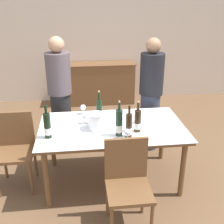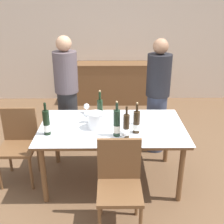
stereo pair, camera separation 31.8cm
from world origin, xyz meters
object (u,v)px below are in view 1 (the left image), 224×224
(person_host, at_px, (60,97))
(chair_near_front, at_px, (127,179))
(wine_bottle_3, at_px, (47,126))
(wine_glass_2, at_px, (83,108))
(wine_bottle_2, at_px, (119,123))
(wine_bottle_4, at_px, (99,113))
(chair_left_end, at_px, (15,145))
(wine_glass_0, at_px, (85,116))
(sideboard_cabinet, at_px, (98,83))
(wine_bottle_1, at_px, (129,126))
(dining_table, at_px, (112,132))
(wine_glass_1, at_px, (137,115))
(wine_bottle_0, at_px, (138,121))
(ice_bucket, at_px, (96,121))
(person_guest_left, at_px, (151,96))
(wine_glass_3, at_px, (127,133))

(person_host, bearing_deg, chair_near_front, -66.00)
(wine_bottle_3, relative_size, wine_glass_2, 2.86)
(chair_near_front, bearing_deg, wine_bottle_2, 91.62)
(wine_bottle_4, relative_size, wine_glass_2, 3.18)
(chair_left_end, bearing_deg, wine_glass_0, 1.91)
(wine_glass_0, bearing_deg, sideboard_cabinet, 82.50)
(wine_bottle_1, bearing_deg, dining_table, 118.30)
(wine_glass_1, xyz_separation_m, chair_near_front, (-0.25, -0.78, -0.32))
(sideboard_cabinet, xyz_separation_m, wine_glass_2, (-0.36, -2.32, 0.40))
(wine_bottle_0, bearing_deg, sideboard_cabinet, 94.59)
(wine_glass_1, bearing_deg, chair_left_end, 178.96)
(ice_bucket, distance_m, wine_glass_1, 0.50)
(person_host, bearing_deg, chair_left_end, -124.10)
(person_host, height_order, person_guest_left, person_host)
(ice_bucket, bearing_deg, wine_glass_0, 128.84)
(wine_bottle_4, distance_m, chair_left_end, 1.06)
(person_guest_left, bearing_deg, wine_bottle_1, -115.75)
(person_host, xyz_separation_m, person_guest_left, (1.27, -0.08, -0.02))
(ice_bucket, distance_m, person_host, 0.98)
(sideboard_cabinet, height_order, wine_glass_1, wine_glass_1)
(wine_glass_0, bearing_deg, dining_table, -19.89)
(ice_bucket, distance_m, chair_left_end, 1.01)
(ice_bucket, height_order, wine_bottle_2, wine_bottle_2)
(wine_glass_0, relative_size, person_guest_left, 0.09)
(wine_glass_3, height_order, chair_near_front, chair_near_front)
(dining_table, height_order, wine_glass_2, wine_glass_2)
(sideboard_cabinet, distance_m, wine_bottle_0, 2.92)
(wine_glass_0, height_order, chair_near_front, chair_near_front)
(chair_left_end, bearing_deg, wine_glass_1, -1.04)
(wine_bottle_0, xyz_separation_m, wine_bottle_1, (-0.12, -0.12, 0.01))
(wine_bottle_3, xyz_separation_m, person_host, (0.08, 1.02, -0.04))
(wine_glass_0, bearing_deg, wine_glass_2, 93.04)
(wine_glass_3, bearing_deg, chair_left_end, 159.92)
(wine_bottle_3, xyz_separation_m, wine_glass_1, (1.02, 0.25, -0.03))
(wine_bottle_3, relative_size, wine_glass_1, 2.52)
(ice_bucket, xyz_separation_m, wine_bottle_4, (0.05, 0.13, 0.04))
(wine_glass_0, bearing_deg, wine_glass_1, -5.00)
(wine_bottle_2, bearing_deg, wine_glass_0, 136.24)
(wine_bottle_4, distance_m, person_guest_left, 1.02)
(ice_bucket, relative_size, wine_bottle_2, 0.47)
(wine_bottle_3, bearing_deg, wine_glass_0, 36.92)
(wine_glass_0, xyz_separation_m, chair_near_front, (0.37, -0.84, -0.31))
(wine_bottle_2, relative_size, person_host, 0.24)
(wine_bottle_0, xyz_separation_m, chair_near_front, (-0.20, -0.57, -0.33))
(chair_near_front, bearing_deg, wine_glass_3, 81.35)
(dining_table, bearing_deg, ice_bucket, -167.68)
(wine_bottle_2, xyz_separation_m, wine_glass_0, (-0.36, 0.34, -0.05))
(wine_bottle_3, bearing_deg, dining_table, 15.00)
(wine_bottle_4, relative_size, person_host, 0.25)
(wine_glass_0, distance_m, wine_glass_3, 0.64)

